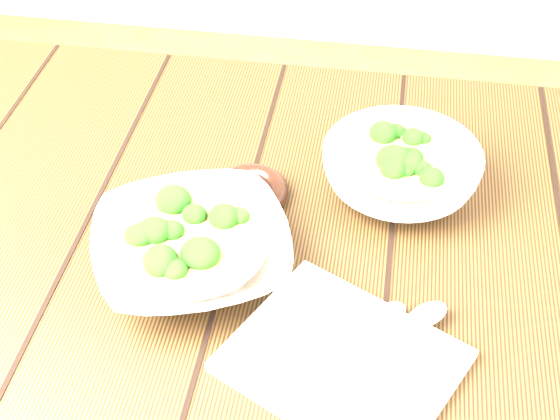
% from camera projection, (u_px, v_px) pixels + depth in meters
% --- Properties ---
extents(table, '(1.20, 0.80, 0.75)m').
position_uv_depth(table, '(255.00, 290.00, 1.10)').
color(table, '#33210E').
rests_on(table, ground).
extents(soup_bowl_front, '(0.31, 0.31, 0.07)m').
position_uv_depth(soup_bowl_front, '(192.00, 249.00, 0.95)').
color(soup_bowl_front, silver).
rests_on(soup_bowl_front, table).
extents(soup_bowl_back, '(0.28, 0.28, 0.08)m').
position_uv_depth(soup_bowl_back, '(401.00, 170.00, 1.05)').
color(soup_bowl_back, silver).
rests_on(soup_bowl_back, table).
extents(trivet, '(0.12, 0.12, 0.03)m').
position_uv_depth(trivet, '(250.00, 192.00, 1.05)').
color(trivet, black).
rests_on(trivet, table).
extents(napkin, '(0.30, 0.28, 0.01)m').
position_uv_depth(napkin, '(342.00, 360.00, 0.86)').
color(napkin, beige).
rests_on(napkin, table).
extents(spoon_left, '(0.14, 0.16, 0.01)m').
position_uv_depth(spoon_left, '(363.00, 333.00, 0.87)').
color(spoon_left, '#ADA898').
rests_on(spoon_left, napkin).
extents(spoon_right, '(0.15, 0.15, 0.01)m').
position_uv_depth(spoon_right, '(402.00, 329.00, 0.88)').
color(spoon_right, '#ADA898').
rests_on(spoon_right, napkin).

